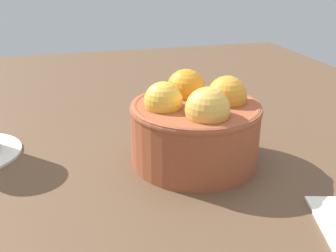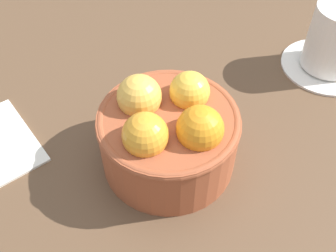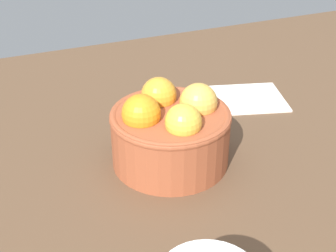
# 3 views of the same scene
# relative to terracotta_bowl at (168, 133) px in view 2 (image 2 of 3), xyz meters

# --- Properties ---
(ground_plane) EXTENTS (1.23, 0.85, 0.04)m
(ground_plane) POSITION_rel_terracotta_bowl_xyz_m (0.00, 0.00, -0.06)
(ground_plane) COLOR brown
(terracotta_bowl) EXTENTS (0.14, 0.14, 0.10)m
(terracotta_bowl) POSITION_rel_terracotta_bowl_xyz_m (0.00, 0.00, 0.00)
(terracotta_bowl) COLOR #9E4C2D
(terracotta_bowl) RESTS_ON ground_plane
(coffee_cup) EXTENTS (0.12, 0.12, 0.09)m
(coffee_cup) POSITION_rel_terracotta_bowl_xyz_m (0.08, 0.25, -0.00)
(coffee_cup) COLOR white
(coffee_cup) RESTS_ON ground_plane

